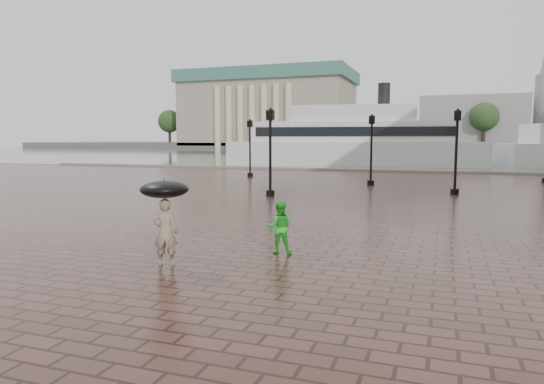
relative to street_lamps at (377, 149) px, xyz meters
The scene contains 11 objects.
ground 17.82m from the street_lamps, 84.81° to the right, with size 300.00×300.00×0.00m, color #392119.
harbour_water 74.45m from the street_lamps, 88.77° to the left, with size 240.00×240.00×0.00m, color #404A4E.
quay_edge 14.67m from the street_lamps, 83.66° to the left, with size 80.00×0.60×0.30m, color slate.
far_shore 142.42m from the street_lamps, 89.36° to the left, with size 300.00×60.00×2.00m, color #4C4C47.
museum 138.27m from the street_lamps, 112.80° to the left, with size 57.00×32.50×26.00m.
far_trees 120.62m from the street_lamps, 89.24° to the left, with size 188.00×8.00×13.50m.
street_lamps is the anchor object (origin of this frame).
adult_pedestrian 21.66m from the street_lamps, 95.22° to the right, with size 0.57×0.38×1.57m, color gray.
child_pedestrian 19.54m from the street_lamps, 89.68° to the right, with size 0.65×0.51×1.34m, color green.
ferry_near 24.88m from the street_lamps, 103.56° to the left, with size 28.67×11.15×9.17m.
umbrella 21.61m from the street_lamps, 95.22° to the right, with size 1.10×1.10×1.11m.
Camera 1 is at (2.40, -13.41, 2.89)m, focal length 32.00 mm.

